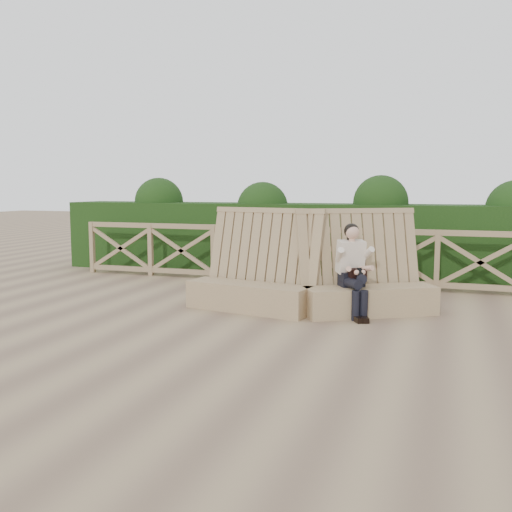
% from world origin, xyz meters
% --- Properties ---
extents(ground, '(60.00, 60.00, 0.00)m').
position_xyz_m(ground, '(0.00, 0.00, 0.00)').
color(ground, brown).
rests_on(ground, ground).
extents(bench, '(3.70, 1.64, 1.55)m').
position_xyz_m(bench, '(0.39, 1.17, 0.39)').
color(bench, '#8F7352').
rests_on(bench, ground).
extents(woman, '(0.62, 0.84, 1.33)m').
position_xyz_m(woman, '(1.05, 1.13, 0.71)').
color(woman, black).
rests_on(woman, ground).
extents(guardrail, '(10.10, 0.09, 1.10)m').
position_xyz_m(guardrail, '(0.00, 3.50, 0.55)').
color(guardrail, olive).
rests_on(guardrail, ground).
extents(hedge, '(12.00, 1.20, 1.50)m').
position_xyz_m(hedge, '(0.00, 4.70, 0.75)').
color(hedge, black).
rests_on(hedge, ground).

